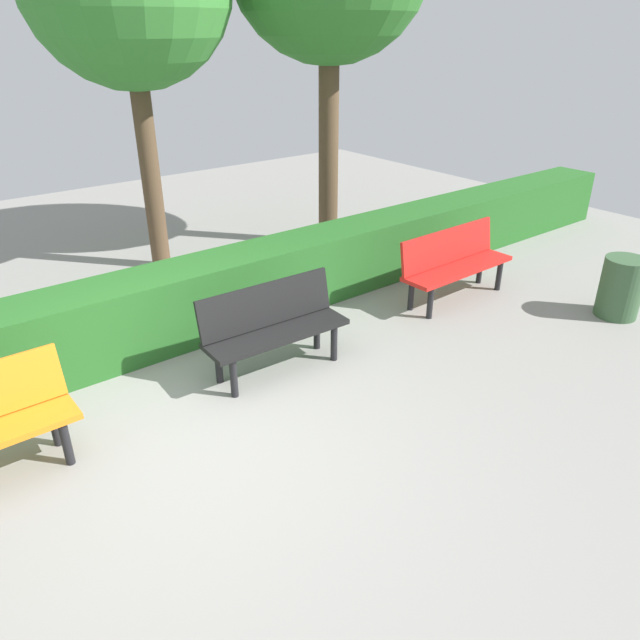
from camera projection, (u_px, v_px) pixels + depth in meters
The scene contains 5 objects.
ground_plane at pixel (199, 442), 4.88m from camera, with size 18.23×18.23×0.00m, color gray.
bench_red at pixel (454, 261), 7.25m from camera, with size 1.62×0.48×0.86m.
bench_black at pixel (273, 325), 5.73m from camera, with size 1.46×0.52×0.86m.
hedge_row at pixel (221, 293), 6.59m from camera, with size 14.23×0.67×0.81m, color #266023.
trash_bin at pixel (621, 288), 6.85m from camera, with size 0.47×0.47×0.71m, color #385938.
Camera 1 is at (1.63, 3.70, 3.08)m, focal length 33.26 mm.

